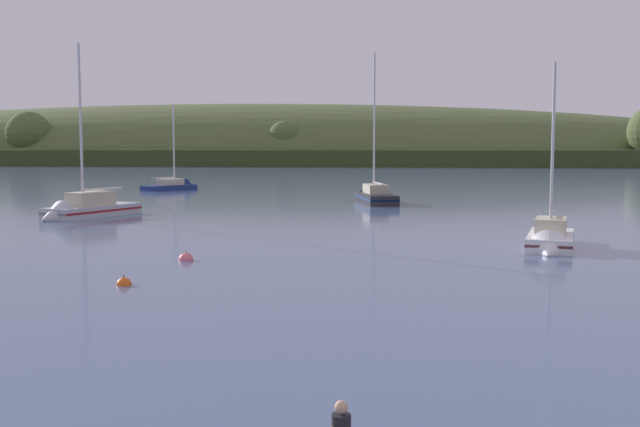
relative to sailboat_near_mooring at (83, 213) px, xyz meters
The scene contains 7 objects.
far_shoreline_hill 189.98m from the sailboat_near_mooring, 97.00° to the left, with size 473.59×124.50×37.46m.
sailboat_near_mooring is the anchor object (origin of this frame).
sailboat_midwater_white 33.81m from the sailboat_near_mooring, 93.98° to the left, with size 6.22×7.13×11.06m.
sailboat_far_left 25.85m from the sailboat_near_mooring, 37.14° to the left, with size 4.10×8.81×14.41m.
sailboat_outer_reach 32.46m from the sailboat_near_mooring, 26.07° to the right, with size 3.73×6.87×10.01m.
mooring_buoy_foreground 22.69m from the sailboat_near_mooring, 57.46° to the right, with size 0.66×0.66×0.74m.
mooring_buoy_off_fishing_boat 27.59m from the sailboat_near_mooring, 65.54° to the right, with size 0.55×0.55×0.63m.
Camera 1 is at (6.02, -7.24, 5.01)m, focal length 41.84 mm.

